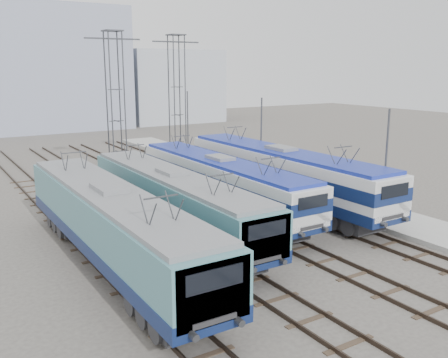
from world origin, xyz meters
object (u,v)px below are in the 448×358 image
locomotive_far_left (113,223)px  mast_mid (261,143)px  catenary_tower_west (116,100)px  catenary_tower_east (177,97)px  mast_rear (188,128)px  locomotive_center_left (174,199)px  locomotive_center_right (222,180)px  locomotive_far_right (282,171)px  mast_front (385,170)px

locomotive_far_left → mast_mid: mast_mid is taller
catenary_tower_west → catenary_tower_east: bearing=17.1°
mast_rear → locomotive_far_left: bearing=-125.4°
locomotive_far_left → mast_rear: size_ratio=2.65×
locomotive_center_left → catenary_tower_east: 19.44m
locomotive_center_right → locomotive_far_right: 4.53m
catenary_tower_west → locomotive_center_left: bearing=-98.7°
catenary_tower_east → mast_rear: size_ratio=1.71×
locomotive_far_left → catenary_tower_east: bearing=55.9°
catenary_tower_east → mast_mid: size_ratio=1.71×
mast_mid → catenary_tower_east: bearing=101.9°
mast_front → mast_mid: 12.00m
mast_front → locomotive_center_left: bearing=154.3°
catenary_tower_west → mast_mid: size_ratio=1.71×
locomotive_far_left → mast_rear: bearing=54.6°
locomotive_far_left → mast_mid: size_ratio=2.65×
catenary_tower_west → mast_rear: size_ratio=1.71×
locomotive_far_left → locomotive_far_right: 14.26m
locomotive_center_right → mast_mid: 7.88m
locomotive_far_left → mast_front: bearing=-9.0°
locomotive_far_right → mast_front: mast_front is taller
locomotive_center_left → locomotive_far_right: size_ratio=0.92×
locomotive_center_left → catenary_tower_east: (8.75, 16.78, 4.47)m
catenary_tower_east → mast_rear: 4.28m
locomotive_center_left → locomotive_far_right: bearing=11.3°
locomotive_center_right → catenary_tower_east: bearing=73.6°
locomotive_far_right → catenary_tower_west: catenary_tower_west is taller
locomotive_far_right → mast_rear: 17.12m
locomotive_center_left → locomotive_center_right: locomotive_center_left is taller
mast_mid → mast_rear: bearing=90.0°
locomotive_center_left → mast_mid: size_ratio=2.49×
locomotive_center_right → mast_mid: size_ratio=2.49×
catenary_tower_east → mast_mid: 10.69m
locomotive_center_left → locomotive_far_right: locomotive_far_right is taller
locomotive_center_left → catenary_tower_west: bearing=81.3°
catenary_tower_west → mast_rear: catenary_tower_west is taller
locomotive_far_right → mast_rear: bearing=83.8°
locomotive_far_right → catenary_tower_east: bearing=91.0°
locomotive_far_left → locomotive_center_right: locomotive_far_left is taller
locomotive_center_left → locomotive_center_right: 5.05m
catenary_tower_east → locomotive_center_left: bearing=-117.5°
locomotive_center_right → locomotive_far_right: bearing=-6.3°
locomotive_center_right → catenary_tower_west: (-2.25, 12.48, 4.41)m
catenary_tower_east → mast_rear: catenary_tower_east is taller
locomotive_center_left → mast_rear: (10.85, 18.78, 1.32)m
locomotive_far_left → mast_front: mast_front is taller
mast_rear → locomotive_far_right: bearing=-96.2°
locomotive_center_left → catenary_tower_east: size_ratio=1.45×
locomotive_far_right → mast_mid: bearing=69.6°
catenary_tower_west → mast_front: 22.00m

